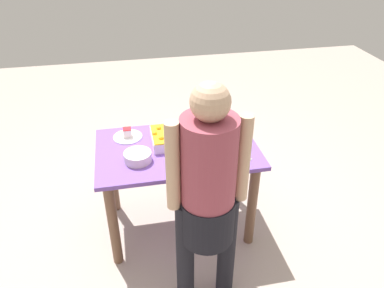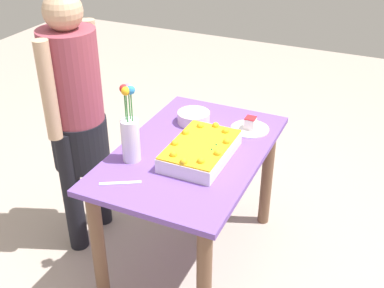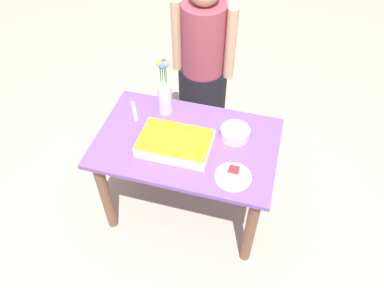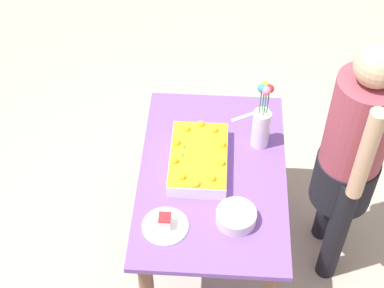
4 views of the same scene
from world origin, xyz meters
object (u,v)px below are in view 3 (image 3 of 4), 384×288
object	(u,v)px
fruit_bowl	(235,133)
person_standing	(203,63)
flower_vase	(165,94)
serving_plate_with_slice	(233,175)
sheet_cake	(175,143)
cake_knife	(134,111)

from	to	relation	value
fruit_bowl	person_standing	bearing A→B (deg)	122.47
flower_vase	fruit_bowl	distance (m)	0.52
serving_plate_with_slice	flower_vase	world-z (taller)	flower_vase
sheet_cake	serving_plate_with_slice	bearing A→B (deg)	-18.86
cake_knife	fruit_bowl	size ratio (longest dim) A/B	1.05
sheet_cake	cake_knife	xyz separation A→B (m)	(-0.36, 0.25, -0.04)
person_standing	fruit_bowl	bearing A→B (deg)	32.47
cake_knife	fruit_bowl	xyz separation A→B (m)	(0.70, -0.06, 0.03)
sheet_cake	flower_vase	xyz separation A→B (m)	(-0.16, 0.30, 0.11)
fruit_bowl	sheet_cake	bearing A→B (deg)	-150.46
cake_knife	fruit_bowl	distance (m)	0.70
flower_vase	sheet_cake	bearing A→B (deg)	-62.15
sheet_cake	cake_knife	bearing A→B (deg)	145.99
serving_plate_with_slice	sheet_cake	bearing A→B (deg)	161.14
sheet_cake	fruit_bowl	size ratio (longest dim) A/B	2.37
sheet_cake	fruit_bowl	bearing A→B (deg)	29.54
cake_knife	fruit_bowl	bearing A→B (deg)	55.79
serving_plate_with_slice	fruit_bowl	size ratio (longest dim) A/B	1.15
sheet_cake	cake_knife	distance (m)	0.44
serving_plate_with_slice	person_standing	xyz separation A→B (m)	(-0.40, 0.86, 0.10)
serving_plate_with_slice	fruit_bowl	bearing A→B (deg)	99.16
serving_plate_with_slice	cake_knife	xyz separation A→B (m)	(-0.75, 0.38, -0.02)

